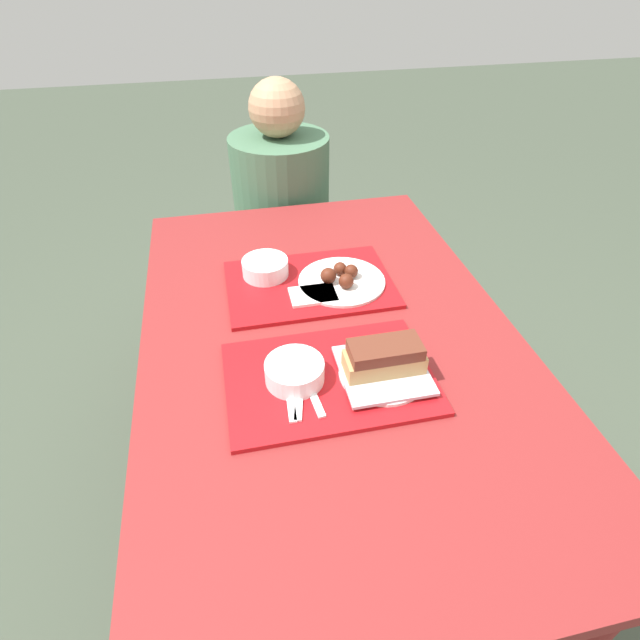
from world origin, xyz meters
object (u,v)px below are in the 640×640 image
at_px(tray_far, 310,284).
at_px(wings_plate_far, 341,279).
at_px(tray_near, 329,378).
at_px(bowl_coleslaw_far, 265,267).
at_px(person_seated_across, 281,192).
at_px(bowl_coleslaw_near, 295,371).
at_px(brisket_sandwich_plate, 384,363).

bearing_deg(tray_far, wings_plate_far, -12.65).
height_order(tray_near, wings_plate_far, wings_plate_far).
distance_m(bowl_coleslaw_far, wings_plate_far, 0.21).
height_order(wings_plate_far, person_seated_across, person_seated_across).
height_order(tray_near, tray_far, same).
bearing_deg(bowl_coleslaw_near, person_seated_across, 83.17).
bearing_deg(person_seated_across, tray_far, -92.13).
height_order(tray_near, person_seated_across, person_seated_across).
bearing_deg(bowl_coleslaw_far, wings_plate_far, -22.83).
xyz_separation_m(bowl_coleslaw_near, wings_plate_far, (0.19, 0.34, -0.01)).
bearing_deg(person_seated_across, tray_near, -92.86).
distance_m(tray_near, bowl_coleslaw_far, 0.44).
bearing_deg(bowl_coleslaw_far, tray_far, -29.62).
bearing_deg(bowl_coleslaw_far, bowl_coleslaw_near, -88.62).
bearing_deg(tray_near, bowl_coleslaw_far, 101.27).
bearing_deg(person_seated_across, brisket_sandwich_plate, -86.81).
relative_size(bowl_coleslaw_far, person_seated_across, 0.18).
distance_m(tray_near, brisket_sandwich_plate, 0.12).
height_order(tray_far, person_seated_across, person_seated_across).
distance_m(bowl_coleslaw_near, wings_plate_far, 0.39).
bearing_deg(wings_plate_far, bowl_coleslaw_far, 157.17).
distance_m(tray_far, person_seated_across, 0.72).
relative_size(bowl_coleslaw_near, brisket_sandwich_plate, 0.66).
distance_m(tray_near, person_seated_across, 1.09).
xyz_separation_m(bowl_coleslaw_near, brisket_sandwich_plate, (0.19, -0.02, 0.01)).
bearing_deg(tray_far, person_seated_across, 87.87).
relative_size(wings_plate_far, person_seated_across, 0.33).
height_order(bowl_coleslaw_far, person_seated_across, person_seated_across).
xyz_separation_m(tray_near, brisket_sandwich_plate, (0.12, -0.02, 0.04)).
relative_size(tray_far, bowl_coleslaw_far, 3.52).
bearing_deg(tray_far, bowl_coleslaw_far, 150.38).
relative_size(bowl_coleslaw_near, bowl_coleslaw_far, 1.00).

